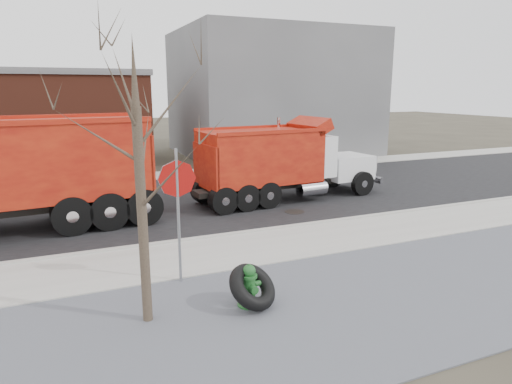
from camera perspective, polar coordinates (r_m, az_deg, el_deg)
name	(u,v)px	position (r m, az deg, el deg)	size (l,w,h in m)	color
ground	(251,253)	(12.29, -0.60, -7.64)	(120.00, 120.00, 0.00)	#383328
gravel_verge	(319,309)	(9.42, 7.88, -14.32)	(60.00, 5.00, 0.03)	gray
sidewalk	(248,249)	(12.50, -1.05, -7.14)	(60.00, 2.50, 0.06)	#9E9B93
curb	(231,234)	(13.64, -3.12, -5.33)	(60.00, 0.15, 0.11)	#9E9B93
road	(189,201)	(18.02, -8.34, -1.10)	(60.00, 9.40, 0.02)	black
far_sidewalk	(159,176)	(23.46, -11.97, 2.03)	(60.00, 2.00, 0.06)	#9E9B93
building_grey	(271,93)	(31.63, 1.93, 12.24)	(12.00, 10.00, 8.00)	slate
bare_tree	(138,147)	(8.19, -14.51, 5.41)	(3.20, 3.20, 5.20)	#382D23
fire_hydrant	(249,287)	(9.31, -0.84, -11.83)	(0.51, 0.50, 0.90)	#245E27
truck_tire	(252,287)	(9.22, -0.45, -11.78)	(1.36, 1.32, 0.91)	black
stop_sign	(178,194)	(10.05, -9.78, -0.24)	(0.83, 0.07, 3.05)	gray
dump_truck_red_a	(281,160)	(17.76, 3.20, 4.07)	(7.88, 2.79, 3.16)	black
dump_truck_red_b	(12,169)	(15.40, -28.16, 2.50)	(9.22, 3.33, 3.83)	black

